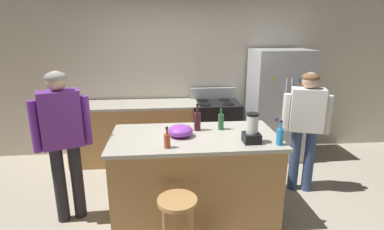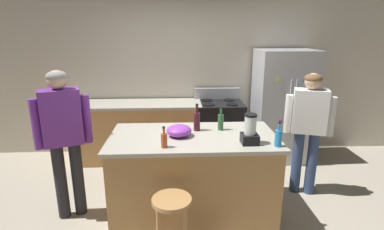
% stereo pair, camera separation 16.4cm
% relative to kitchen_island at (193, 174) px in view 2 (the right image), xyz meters
% --- Properties ---
extents(ground_plane, '(14.00, 14.00, 0.00)m').
position_rel_kitchen_island_xyz_m(ground_plane, '(0.00, 0.00, -0.48)').
color(ground_plane, '#B2A893').
extents(back_wall, '(8.00, 0.10, 2.70)m').
position_rel_kitchen_island_xyz_m(back_wall, '(0.00, 1.95, 0.87)').
color(back_wall, beige).
rests_on(back_wall, ground_plane).
extents(kitchen_island, '(1.84, 0.97, 0.95)m').
position_rel_kitchen_island_xyz_m(kitchen_island, '(0.00, 0.00, 0.00)').
color(kitchen_island, '#B7844C').
rests_on(kitchen_island, ground_plane).
extents(back_counter_run, '(2.00, 0.64, 0.95)m').
position_rel_kitchen_island_xyz_m(back_counter_run, '(-0.80, 1.55, -0.00)').
color(back_counter_run, '#B7844C').
rests_on(back_counter_run, ground_plane).
extents(refrigerator, '(0.90, 0.73, 1.78)m').
position_rel_kitchen_island_xyz_m(refrigerator, '(1.53, 1.50, 0.41)').
color(refrigerator, '#B7BABF').
rests_on(refrigerator, ground_plane).
extents(stove_range, '(0.76, 0.65, 1.13)m').
position_rel_kitchen_island_xyz_m(stove_range, '(0.49, 1.52, 0.01)').
color(stove_range, black).
rests_on(stove_range, ground_plane).
extents(person_by_island_left, '(0.58, 0.35, 1.68)m').
position_rel_kitchen_island_xyz_m(person_by_island_left, '(-1.40, 0.00, 0.54)').
color(person_by_island_left, '#26262B').
rests_on(person_by_island_left, ground_plane).
extents(person_by_sink_right, '(0.59, 0.33, 1.58)m').
position_rel_kitchen_island_xyz_m(person_by_sink_right, '(1.46, 0.38, 0.48)').
color(person_by_sink_right, '#384C7A').
rests_on(person_by_sink_right, ground_plane).
extents(bar_stool, '(0.36, 0.36, 0.62)m').
position_rel_kitchen_island_xyz_m(bar_stool, '(-0.23, -0.74, 0.01)').
color(bar_stool, '#B7844C').
rests_on(bar_stool, ground_plane).
extents(blender_appliance, '(0.17, 0.17, 0.31)m').
position_rel_kitchen_island_xyz_m(blender_appliance, '(0.56, -0.26, 0.60)').
color(blender_appliance, black).
rests_on(blender_appliance, kitchen_island).
extents(bottle_wine, '(0.08, 0.08, 0.32)m').
position_rel_kitchen_island_xyz_m(bottle_wine, '(0.05, 0.18, 0.59)').
color(bottle_wine, '#471923').
rests_on(bottle_wine, kitchen_island).
extents(bottle_cooking_sauce, '(0.06, 0.06, 0.22)m').
position_rel_kitchen_island_xyz_m(bottle_cooking_sauce, '(-0.31, -0.33, 0.55)').
color(bottle_cooking_sauce, '#B24C26').
rests_on(bottle_cooking_sauce, kitchen_island).
extents(bottle_olive_oil, '(0.07, 0.07, 0.28)m').
position_rel_kitchen_island_xyz_m(bottle_olive_oil, '(0.33, 0.18, 0.57)').
color(bottle_olive_oil, '#2D6638').
rests_on(bottle_olive_oil, kitchen_island).
extents(bottle_soda, '(0.07, 0.07, 0.26)m').
position_rel_kitchen_island_xyz_m(bottle_soda, '(0.83, -0.35, 0.57)').
color(bottle_soda, '#268CD8').
rests_on(bottle_soda, kitchen_island).
extents(mixing_bowl, '(0.28, 0.28, 0.12)m').
position_rel_kitchen_island_xyz_m(mixing_bowl, '(-0.16, -0.01, 0.54)').
color(mixing_bowl, purple).
rests_on(mixing_bowl, kitchen_island).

